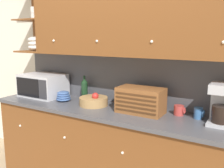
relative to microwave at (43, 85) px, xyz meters
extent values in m
cube|color=silver|center=(1.01, 0.27, 0.21)|extent=(5.17, 0.06, 2.60)
cube|color=brown|center=(1.01, -0.06, -0.63)|extent=(2.77, 0.60, 0.91)
cube|color=#4C4C51|center=(1.01, -0.07, -0.16)|extent=(2.79, 0.63, 0.04)
sphere|color=white|center=(-0.03, -0.37, -0.44)|extent=(0.03, 0.03, 0.03)
sphere|color=white|center=(0.66, -0.37, -0.44)|extent=(0.03, 0.03, 0.03)
sphere|color=white|center=(1.36, -0.37, -0.44)|extent=(0.03, 0.03, 0.03)
cube|color=#4C4C51|center=(1.01, 0.24, 0.14)|extent=(2.77, 0.01, 0.55)
cube|color=brown|center=(1.22, 0.06, 0.84)|extent=(2.35, 0.36, 0.84)
cube|color=brown|center=(-0.17, 0.23, 0.84)|extent=(0.42, 0.02, 0.84)
cube|color=brown|center=(-0.17, 0.06, 0.42)|extent=(0.42, 0.36, 0.02)
cube|color=brown|center=(-0.17, 0.06, 0.82)|extent=(0.42, 0.36, 0.02)
sphere|color=white|center=(0.34, -0.13, 0.56)|extent=(0.03, 0.03, 0.03)
sphere|color=white|center=(0.93, -0.13, 0.56)|extent=(0.03, 0.03, 0.03)
sphere|color=white|center=(1.51, -0.13, 0.56)|extent=(0.03, 0.03, 0.03)
sphere|color=white|center=(2.10, -0.13, 0.56)|extent=(0.03, 0.03, 0.03)
ellipsoid|color=silver|center=(-0.17, 0.06, 0.47)|extent=(0.18, 0.18, 0.08)
ellipsoid|color=silver|center=(-0.17, 0.06, 0.52)|extent=(0.18, 0.18, 0.08)
ellipsoid|color=silver|center=(-0.17, 0.06, 0.57)|extent=(0.18, 0.18, 0.08)
cylinder|color=silver|center=(-0.17, 0.06, 0.86)|extent=(0.07, 0.07, 0.08)
cylinder|color=silver|center=(-0.17, 0.06, 0.94)|extent=(0.07, 0.07, 0.08)
cube|color=silver|center=(0.00, 0.00, 0.00)|extent=(0.55, 0.39, 0.28)
cube|color=black|center=(-0.06, -0.20, 0.00)|extent=(0.38, 0.01, 0.23)
cube|color=#2D2D33|center=(0.20, -0.20, 0.00)|extent=(0.12, 0.01, 0.23)
ellipsoid|color=#3D5B93|center=(0.39, -0.05, -0.12)|extent=(0.17, 0.17, 0.04)
ellipsoid|color=#3D5B93|center=(0.39, -0.05, -0.09)|extent=(0.16, 0.16, 0.04)
ellipsoid|color=#3D5B93|center=(0.39, -0.05, -0.07)|extent=(0.15, 0.15, 0.04)
ellipsoid|color=#3D5B93|center=(0.39, -0.05, -0.05)|extent=(0.14, 0.14, 0.04)
cylinder|color=#19381E|center=(0.55, 0.14, -0.04)|extent=(0.08, 0.08, 0.20)
sphere|color=#19381E|center=(0.55, 0.14, 0.06)|extent=(0.08, 0.08, 0.08)
cylinder|color=#19381E|center=(0.55, 0.14, 0.11)|extent=(0.03, 0.03, 0.07)
cylinder|color=#A87F4C|center=(0.81, -0.03, -0.10)|extent=(0.32, 0.32, 0.09)
sphere|color=red|center=(0.85, -0.06, -0.03)|extent=(0.08, 0.08, 0.08)
cylinder|color=silver|center=(1.05, 0.09, -0.14)|extent=(0.07, 0.07, 0.01)
cylinder|color=silver|center=(1.05, 0.09, -0.10)|extent=(0.01, 0.01, 0.08)
ellipsoid|color=silver|center=(1.05, 0.09, 0.00)|extent=(0.07, 0.07, 0.11)
cube|color=brown|center=(1.37, -0.02, -0.01)|extent=(0.46, 0.25, 0.26)
cube|color=#4B2C16|center=(1.37, -0.15, -0.10)|extent=(0.42, 0.01, 0.02)
cube|color=#4B2C16|center=(1.37, -0.15, -0.06)|extent=(0.42, 0.01, 0.02)
cube|color=#4B2C16|center=(1.37, -0.15, -0.01)|extent=(0.42, 0.01, 0.02)
cube|color=#4B2C16|center=(1.37, -0.15, 0.03)|extent=(0.42, 0.01, 0.02)
cube|color=#4B2C16|center=(1.37, -0.15, 0.07)|extent=(0.42, 0.01, 0.02)
cylinder|color=#B73D38|center=(1.72, 0.10, -0.09)|extent=(0.09, 0.09, 0.10)
torus|color=#B73D38|center=(1.78, 0.10, -0.09)|extent=(0.01, 0.07, 0.07)
cylinder|color=#38669E|center=(1.91, 0.08, -0.09)|extent=(0.08, 0.08, 0.11)
torus|color=#38669E|center=(1.96, 0.08, -0.09)|extent=(0.01, 0.07, 0.07)
cube|color=#B7B7BC|center=(2.12, 0.00, -0.13)|extent=(0.21, 0.23, 0.03)
cylinder|color=black|center=(2.12, -0.02, -0.04)|extent=(0.16, 0.16, 0.14)
cube|color=#B7B7BC|center=(2.12, 0.09, 0.04)|extent=(0.21, 0.05, 0.36)
cube|color=#B7B7BC|center=(2.12, 0.00, 0.18)|extent=(0.21, 0.23, 0.08)
camera|label=1|loc=(2.36, -2.23, 0.60)|focal=40.00mm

